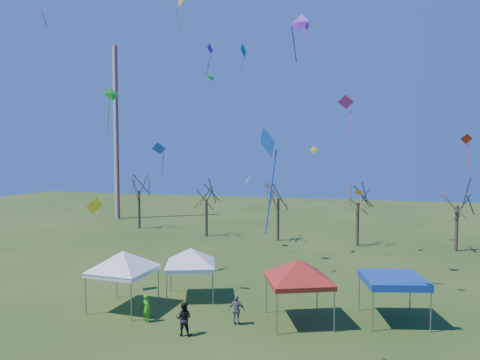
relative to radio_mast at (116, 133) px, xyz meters
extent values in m
plane|color=#284415|center=(28.00, -34.00, -12.50)|extent=(140.00, 140.00, 0.00)
cylinder|color=silver|center=(0.00, 0.00, 0.00)|extent=(0.70, 0.70, 25.00)
cylinder|color=#3D2D21|center=(7.15, -6.62, -10.11)|extent=(0.32, 0.32, 4.78)
cylinder|color=#3D2D21|center=(17.23, -9.35, -10.36)|extent=(0.32, 0.32, 4.28)
cylinder|color=#3D2D21|center=(25.63, -9.62, -10.18)|extent=(0.32, 0.32, 4.64)
cylinder|color=#3D2D21|center=(34.03, -9.96, -10.26)|extent=(0.32, 0.32, 4.49)
cylinder|color=#3D2D21|center=(43.36, -10.00, -10.26)|extent=(0.32, 0.32, 4.47)
cylinder|color=gray|center=(18.54, -33.96, -11.39)|extent=(0.07, 0.07, 2.21)
cylinder|color=gray|center=(18.71, -30.86, -11.39)|extent=(0.07, 0.07, 2.21)
cylinder|color=gray|center=(21.63, -34.12, -11.39)|extent=(0.07, 0.07, 2.21)
cylinder|color=gray|center=(21.80, -31.03, -11.39)|extent=(0.07, 0.07, 2.21)
cube|color=white|center=(20.17, -32.49, -10.16)|extent=(3.49, 3.49, 0.27)
pyramid|color=white|center=(20.17, -32.49, -8.92)|extent=(4.69, 4.69, 1.11)
cylinder|color=gray|center=(22.57, -31.43, -11.47)|extent=(0.06, 0.06, 2.05)
cylinder|color=gray|center=(21.61, -28.72, -11.47)|extent=(0.06, 0.06, 2.05)
cylinder|color=gray|center=(25.28, -30.47, -11.47)|extent=(0.06, 0.06, 2.05)
cylinder|color=gray|center=(24.32, -27.76, -11.47)|extent=(0.06, 0.06, 2.05)
cube|color=white|center=(23.44, -29.60, -10.32)|extent=(3.93, 3.93, 0.25)
pyramid|color=white|center=(23.44, -29.60, -9.17)|extent=(4.10, 4.10, 1.03)
cylinder|color=gray|center=(29.95, -33.78, -11.39)|extent=(0.07, 0.07, 2.23)
cylinder|color=gray|center=(28.79, -30.89, -11.39)|extent=(0.07, 0.07, 2.23)
cylinder|color=gray|center=(32.84, -32.62, -11.39)|extent=(0.07, 0.07, 2.23)
cylinder|color=gray|center=(31.68, -29.73, -11.39)|extent=(0.07, 0.07, 2.23)
cube|color=#AF1C11|center=(30.82, -31.76, -10.14)|extent=(4.34, 4.34, 0.27)
pyramid|color=#AF1C11|center=(30.82, -31.76, -8.89)|extent=(4.38, 4.38, 1.11)
cylinder|color=gray|center=(34.83, -32.01, -11.41)|extent=(0.07, 0.07, 2.17)
cylinder|color=gray|center=(34.13, -29.05, -11.41)|extent=(0.07, 0.07, 2.17)
cylinder|color=gray|center=(37.79, -31.31, -11.41)|extent=(0.07, 0.07, 2.17)
cylinder|color=gray|center=(37.10, -28.35, -11.41)|extent=(0.07, 0.07, 2.17)
cube|color=#0E3596|center=(35.96, -30.18, -10.20)|extent=(3.92, 3.92, 0.26)
cube|color=#0E3596|center=(35.96, -30.18, -10.00)|extent=(3.92, 3.92, 0.13)
imported|color=slate|center=(27.55, -33.04, -11.67)|extent=(0.99, 0.46, 1.65)
imported|color=green|center=(22.53, -34.00, -11.72)|extent=(0.67, 0.55, 1.57)
imported|color=black|center=(25.25, -35.10, -11.62)|extent=(0.94, 0.78, 1.76)
cone|color=yellow|center=(16.81, -30.38, -6.50)|extent=(1.02, 1.38, 1.20)
cube|color=yellow|center=(16.98, -29.98, -8.01)|extent=(0.85, 0.40, 2.41)
cone|color=#CC2D90|center=(33.10, -25.89, 0.47)|extent=(1.16, 0.80, 0.95)
cube|color=#CC2D90|center=(33.40, -25.93, -1.08)|extent=(0.11, 0.65, 2.56)
cone|color=purple|center=(12.03, -28.88, 7.38)|extent=(0.68, 0.62, 0.58)
cube|color=purple|center=(11.89, -28.78, 6.74)|extent=(0.26, 0.33, 0.98)
cone|color=green|center=(16.09, -26.88, 1.49)|extent=(1.33, 1.40, 1.10)
cube|color=green|center=(15.92, -27.08, -0.18)|extent=(0.45, 0.39, 2.74)
cone|color=#0ED4D2|center=(23.30, -14.11, -5.64)|extent=(0.78, 1.08, 0.90)
cube|color=#0ED4D2|center=(23.20, -13.79, -6.77)|extent=(0.69, 0.26, 1.79)
cone|color=#F6A10C|center=(34.05, -14.83, -6.50)|extent=(0.73, 0.46, 0.63)
cube|color=#F6A10C|center=(34.28, -14.84, -7.37)|extent=(0.07, 0.51, 1.40)
cone|color=#F336BA|center=(29.40, -17.00, 8.30)|extent=(0.57, 1.00, 0.98)
cube|color=#F336BA|center=(29.55, -16.59, 6.92)|extent=(0.86, 0.34, 2.27)
cone|color=red|center=(42.97, -14.52, -1.68)|extent=(1.01, 0.57, 0.91)
cube|color=red|center=(43.17, -14.51, -3.14)|extent=(0.05, 0.44, 2.42)
cone|color=yellow|center=(29.85, -13.35, -2.61)|extent=(0.84, 0.39, 0.80)
cube|color=yellow|center=(29.43, -13.43, -3.94)|extent=(0.20, 0.89, 2.27)
cone|color=blue|center=(30.45, -38.56, -2.50)|extent=(1.20, 1.34, 1.29)
cube|color=blue|center=(30.59, -38.75, -4.50)|extent=(0.43, 0.35, 3.35)
cone|color=blue|center=(24.21, -18.78, 6.02)|extent=(0.51, 1.35, 1.32)
cube|color=blue|center=(24.15, -19.15, 4.72)|extent=(0.78, 0.17, 1.96)
cone|color=#6B18AA|center=(23.56, -25.78, 4.57)|extent=(0.37, 0.90, 0.87)
cube|color=#6B18AA|center=(23.51, -26.01, 3.53)|extent=(0.52, 0.13, 1.66)
cone|color=green|center=(18.59, -11.53, 5.26)|extent=(1.09, 1.28, 0.98)
cube|color=green|center=(18.46, -11.78, 4.02)|extent=(0.55, 0.31, 1.95)
cone|color=gold|center=(20.12, -23.16, 9.15)|extent=(0.99, 0.86, 0.93)
cube|color=gold|center=(19.81, -22.93, 7.86)|extent=(0.50, 0.68, 2.11)
cone|color=purple|center=(31.23, -35.28, 3.09)|extent=(0.94, 0.56, 0.87)
cube|color=purple|center=(30.96, -35.20, 2.09)|extent=(0.20, 0.58, 1.56)
cone|color=blue|center=(21.31, -29.70, -2.62)|extent=(1.07, 0.79, 0.84)
cube|color=blue|center=(21.54, -29.66, -3.62)|extent=(0.12, 0.51, 1.53)
camera|label=1|loc=(33.88, -55.42, -2.99)|focal=32.00mm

